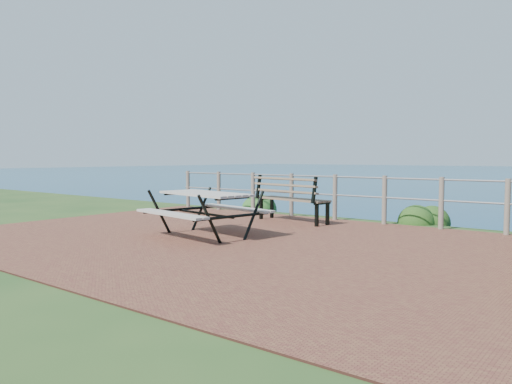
{
  "coord_description": "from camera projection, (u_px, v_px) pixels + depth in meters",
  "views": [
    {
      "loc": [
        5.37,
        -6.3,
        1.4
      ],
      "look_at": [
        -0.34,
        0.97,
        0.75
      ],
      "focal_mm": 35.0,
      "sensor_mm": 36.0,
      "label": 1
    }
  ],
  "objects": [
    {
      "name": "ground",
      "position": [
        236.0,
        241.0,
        8.35
      ],
      "size": [
        10.0,
        7.0,
        0.12
      ],
      "primitive_type": "cube",
      "color": "brown",
      "rests_on": "ground"
    },
    {
      "name": "shrub_lip_west",
      "position": [
        257.0,
        209.0,
        13.35
      ],
      "size": [
        0.79,
        0.79,
        0.54
      ],
      "primitive_type": "ellipsoid",
      "color": "#245A22",
      "rests_on": "ground"
    },
    {
      "name": "park_bench",
      "position": [
        293.0,
        192.0,
        10.59
      ],
      "size": [
        1.81,
        0.74,
        0.99
      ],
      "rotation": [
        0.0,
        0.0,
        -0.17
      ],
      "color": "brown",
      "rests_on": "ground"
    },
    {
      "name": "picnic_table",
      "position": [
        205.0,
        209.0,
        8.69
      ],
      "size": [
        1.91,
        1.55,
        0.76
      ],
      "rotation": [
        0.0,
        0.0,
        -0.17
      ],
      "color": "#9B958B",
      "rests_on": "ground"
    },
    {
      "name": "shrub_lip_east",
      "position": [
        430.0,
        224.0,
        10.47
      ],
      "size": [
        0.85,
        0.85,
        0.62
      ],
      "primitive_type": "ellipsoid",
      "color": "#234816",
      "rests_on": "ground"
    },
    {
      "name": "safety_railing",
      "position": [
        335.0,
        195.0,
        10.93
      ],
      "size": [
        9.4,
        0.1,
        1.0
      ],
      "color": "#6B5B4C",
      "rests_on": "ground"
    }
  ]
}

